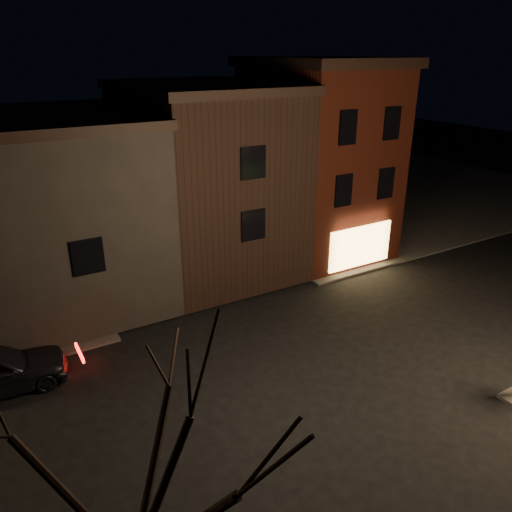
# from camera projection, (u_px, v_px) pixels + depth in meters

# --- Properties ---
(ground) EXTENTS (120.00, 120.00, 0.00)m
(ground) POSITION_uv_depth(u_px,v_px,m) (292.00, 367.00, 18.64)
(ground) COLOR black
(ground) RESTS_ON ground
(sidewalk_far_right) EXTENTS (30.00, 30.00, 0.12)m
(sidewalk_far_right) POSITION_uv_depth(u_px,v_px,m) (352.00, 183.00, 43.91)
(sidewalk_far_right) COLOR #2D2B28
(sidewalk_far_right) RESTS_ON ground
(corner_building) EXTENTS (6.50, 8.50, 10.50)m
(corner_building) POSITION_uv_depth(u_px,v_px,m) (317.00, 157.00, 27.86)
(corner_building) COLOR #41140B
(corner_building) RESTS_ON ground
(row_building_a) EXTENTS (7.30, 10.30, 9.40)m
(row_building_a) POSITION_uv_depth(u_px,v_px,m) (204.00, 178.00, 25.85)
(row_building_a) COLOR black
(row_building_a) RESTS_ON ground
(row_building_b) EXTENTS (7.80, 10.30, 8.40)m
(row_building_b) POSITION_uv_depth(u_px,v_px,m) (60.00, 208.00, 22.64)
(row_building_b) COLOR black
(row_building_b) RESTS_ON ground
(bare_tree_left) EXTENTS (5.60, 5.60, 7.50)m
(bare_tree_left) POSITION_uv_depth(u_px,v_px,m) (120.00, 462.00, 7.24)
(bare_tree_left) COLOR black
(bare_tree_left) RESTS_ON sidewalk_near_left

